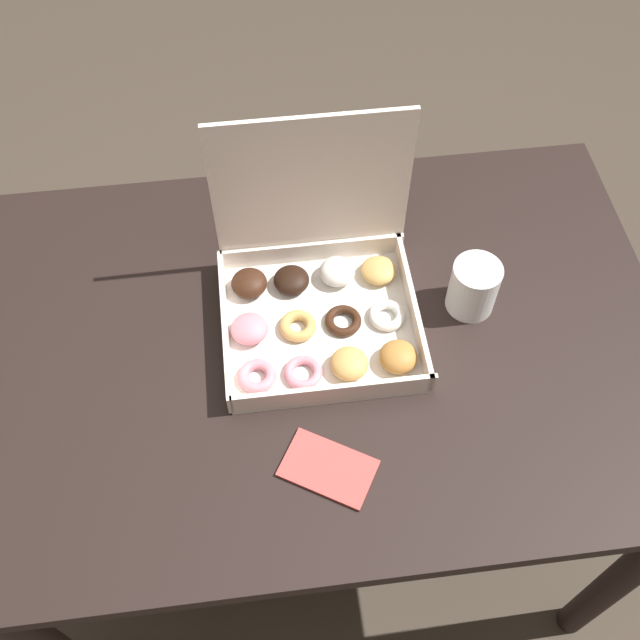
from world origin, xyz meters
TOP-DOWN VIEW (x-y plane):
  - ground_plane at (0.00, 0.00)m, footprint 8.00×8.00m
  - dining_table at (0.00, 0.00)m, footprint 1.14×0.79m
  - donut_box at (-0.00, 0.06)m, footprint 0.32×0.30m
  - coffee_mug at (0.25, 0.04)m, footprint 0.08×0.08m
  - paper_napkin at (-0.02, -0.23)m, footprint 0.16×0.14m

SIDE VIEW (x-z plane):
  - ground_plane at x=0.00m, z-range 0.00..0.00m
  - dining_table at x=0.00m, z-range 0.27..1.04m
  - paper_napkin at x=-0.02m, z-range 0.77..0.77m
  - coffee_mug at x=0.25m, z-range 0.77..0.86m
  - donut_box at x=0.00m, z-range 0.66..0.98m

